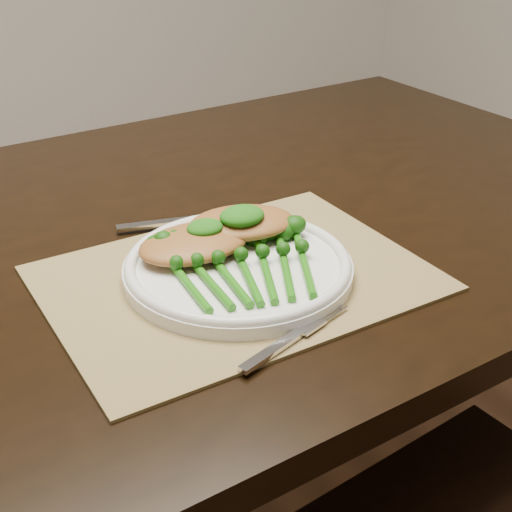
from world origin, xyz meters
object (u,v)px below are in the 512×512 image
placemat (236,278)px  broccolini_bundle (245,271)px  dining_table (174,434)px  dinner_plate (238,266)px  chicken_fillet_left (194,243)px

placemat → broccolini_bundle: bearing=-94.0°
placemat → dining_table: bearing=97.9°
dinner_plate → broccolini_bundle: bearing=-100.2°
chicken_fillet_left → placemat: bearing=-60.6°
chicken_fillet_left → broccolini_bundle: chicken_fillet_left is taller
dinner_plate → chicken_fillet_left: bearing=125.1°
dinner_plate → chicken_fillet_left: size_ratio=1.94×
dining_table → chicken_fillet_left: (-0.00, -0.12, 0.41)m
placemat → broccolini_bundle: broccolini_bundle is taller
dining_table → dinner_plate: size_ratio=5.97×
dining_table → placemat: bearing=-83.9°
placemat → dinner_plate: size_ratio=1.61×
placemat → broccolini_bundle: 0.03m
dining_table → dinner_plate: (0.03, -0.17, 0.39)m
dining_table → broccolini_bundle: 0.45m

